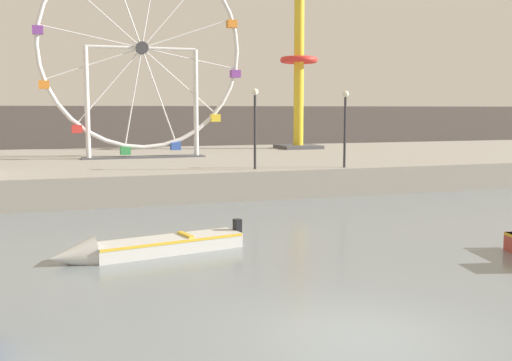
{
  "coord_description": "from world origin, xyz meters",
  "views": [
    {
      "loc": [
        -5.18,
        -9.46,
        4.09
      ],
      "look_at": [
        1.06,
        9.04,
        1.81
      ],
      "focal_mm": 42.77,
      "sensor_mm": 36.0,
      "label": 1
    }
  ],
  "objects_px": {
    "ferris_wheel_white_frame": "(142,52)",
    "promenade_lamp_far": "(255,116)",
    "drop_tower_yellow_tower": "(299,74)",
    "promenade_lamp_near": "(345,117)",
    "motorboat_pale_grey": "(139,248)"
  },
  "relations": [
    {
      "from": "ferris_wheel_white_frame",
      "to": "promenade_lamp_far",
      "type": "relative_size",
      "value": 3.21
    },
    {
      "from": "promenade_lamp_far",
      "to": "promenade_lamp_near",
      "type": "bearing_deg",
      "value": -7.56
    },
    {
      "from": "motorboat_pale_grey",
      "to": "drop_tower_yellow_tower",
      "type": "bearing_deg",
      "value": -133.9
    },
    {
      "from": "ferris_wheel_white_frame",
      "to": "promenade_lamp_far",
      "type": "height_order",
      "value": "ferris_wheel_white_frame"
    },
    {
      "from": "motorboat_pale_grey",
      "to": "promenade_lamp_far",
      "type": "relative_size",
      "value": 1.53
    },
    {
      "from": "drop_tower_yellow_tower",
      "to": "ferris_wheel_white_frame",
      "type": "bearing_deg",
      "value": -157.04
    },
    {
      "from": "drop_tower_yellow_tower",
      "to": "promenade_lamp_far",
      "type": "bearing_deg",
      "value": -120.06
    },
    {
      "from": "motorboat_pale_grey",
      "to": "ferris_wheel_white_frame",
      "type": "relative_size",
      "value": 0.48
    },
    {
      "from": "ferris_wheel_white_frame",
      "to": "promenade_lamp_far",
      "type": "bearing_deg",
      "value": -65.16
    },
    {
      "from": "motorboat_pale_grey",
      "to": "promenade_lamp_far",
      "type": "distance_m",
      "value": 12.47
    },
    {
      "from": "motorboat_pale_grey",
      "to": "ferris_wheel_white_frame",
      "type": "height_order",
      "value": "ferris_wheel_white_frame"
    },
    {
      "from": "drop_tower_yellow_tower",
      "to": "promenade_lamp_near",
      "type": "relative_size",
      "value": 3.29
    },
    {
      "from": "motorboat_pale_grey",
      "to": "drop_tower_yellow_tower",
      "type": "relative_size",
      "value": 0.47
    },
    {
      "from": "promenade_lamp_near",
      "to": "promenade_lamp_far",
      "type": "height_order",
      "value": "promenade_lamp_far"
    },
    {
      "from": "ferris_wheel_white_frame",
      "to": "drop_tower_yellow_tower",
      "type": "height_order",
      "value": "drop_tower_yellow_tower"
    }
  ]
}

